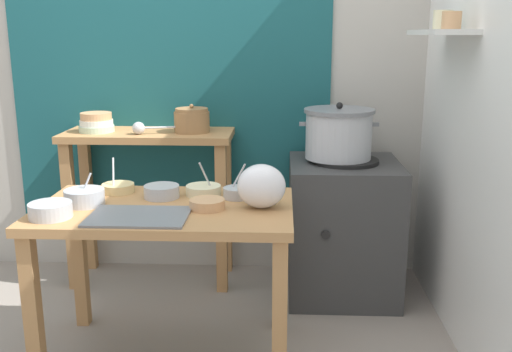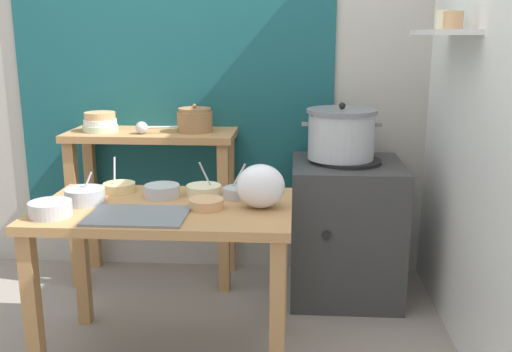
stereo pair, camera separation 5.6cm
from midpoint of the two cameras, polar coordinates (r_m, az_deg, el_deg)
The scene contains 19 objects.
ground_plane at distance 2.85m, azimuth -8.03°, elevation -16.70°, with size 9.00×9.00×0.00m, color gray.
wall_back at distance 3.53m, azimuth -3.72°, elevation 11.53°, with size 4.40×0.12×2.60m.
wall_right at distance 2.74m, azimuth 22.37°, elevation 9.84°, with size 0.30×3.20×2.60m.
prep_table at distance 2.57m, azimuth -8.25°, elevation -5.22°, with size 1.10×0.66×0.72m.
back_shelf_table at distance 3.41m, azimuth -9.65°, elevation 0.70°, with size 0.96×0.40×0.90m.
stove_block at distance 3.29m, azimuth 9.27°, elevation -5.13°, with size 0.60×0.61×0.78m.
steamer_pot at distance 3.18m, azimuth 8.89°, elevation 4.13°, with size 0.43×0.38×0.31m.
clay_pot at distance 3.31m, azimuth -5.56°, elevation 5.49°, with size 0.20×0.20×0.16m.
bowl_stack_enamel at distance 3.43m, azimuth -14.64°, elevation 5.14°, with size 0.20×0.20×0.11m.
ladle at distance 3.28m, azimuth -10.50°, elevation 4.70°, with size 0.29×0.10×0.07m.
serving_tray at distance 2.40m, azimuth -10.94°, elevation -3.85°, with size 0.40×0.28×0.01m, color slate.
plastic_bag at distance 2.45m, azimuth 1.11°, elevation -1.02°, with size 0.21×0.16×0.19m, color white.
prep_bowl_0 at distance 2.47m, azimuth -4.27°, elevation -2.69°, with size 0.15×0.15×0.04m.
prep_bowl_1 at distance 2.66m, azimuth -8.65°, elevation -1.41°, with size 0.16×0.16×0.06m.
prep_bowl_2 at distance 2.49m, azimuth -18.99°, elevation -3.03°, with size 0.17×0.17×0.06m.
prep_bowl_3 at distance 2.79m, azimuth -12.76°, elevation -1.03°, with size 0.15×0.15×0.16m.
prep_bowl_4 at distance 2.62m, azimuth -1.29°, elevation -1.58°, with size 0.12×0.12×0.16m.
prep_bowl_5 at distance 2.62m, azimuth -15.91°, elevation -1.87°, with size 0.17×0.17×0.14m.
prep_bowl_6 at distance 2.68m, azimuth -4.57°, elevation -1.32°, with size 0.16×0.16×0.16m.
Camera 2 is at (0.57, -2.40, 1.44)m, focal length 40.62 mm.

